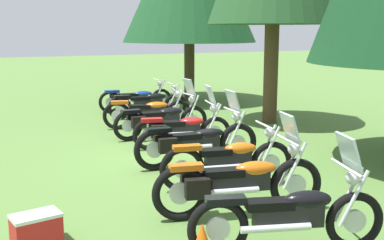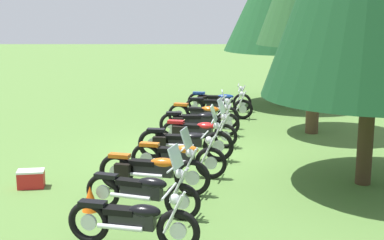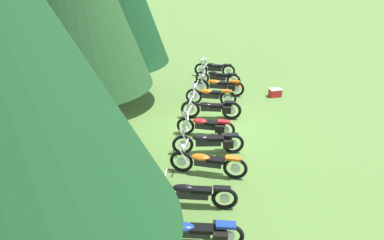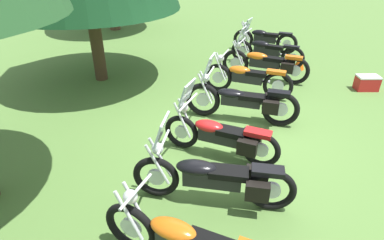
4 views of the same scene
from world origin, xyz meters
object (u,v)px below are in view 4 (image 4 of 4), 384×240
Objects in this scene: motorcycle_6 at (247,78)px; motorcycle_8 at (266,50)px; motorcycle_5 at (242,100)px; picnic_cooler at (367,83)px; motorcycle_7 at (266,63)px; motorcycle_9 at (264,39)px; motorcycle_3 at (214,177)px; traffic_cone at (300,61)px; motorcycle_4 at (221,135)px.

motorcycle_8 is at bearing -91.28° from motorcycle_6.
picnic_cooler is at bearing -138.93° from motorcycle_5.
motorcycle_9 is at bearing -77.93° from motorcycle_7.
motorcycle_3 is at bearing 99.10° from motorcycle_8.
motorcycle_7 is 2.62m from picnic_cooler.
motorcycle_6 is 4.53× the size of traffic_cone.
motorcycle_8 is 3.67× the size of picnic_cooler.
motorcycle_5 reaches higher than motorcycle_7.
motorcycle_3 is 2.56m from motorcycle_5.
motorcycle_6 is at bearing 142.45° from traffic_cone.
motorcycle_5 reaches higher than motorcycle_6.
motorcycle_5 is at bearing 123.14° from picnic_cooler.
motorcycle_8 reaches higher than motorcycle_9.
traffic_cone is at bearing 48.25° from picnic_cooler.
motorcycle_8 reaches higher than picnic_cooler.
motorcycle_6 is 1.01× the size of motorcycle_9.
motorcycle_9 is (1.38, -0.04, -0.02)m from motorcycle_8.
motorcycle_5 is 4.03× the size of picnic_cooler.
motorcycle_5 is 1.11× the size of motorcycle_9.
motorcycle_6 is at bearing -86.52° from motorcycle_5.
motorcycle_8 is at bearing 58.39° from picnic_cooler.
motorcycle_3 is 7.63m from motorcycle_9.
motorcycle_9 reaches higher than traffic_cone.
traffic_cone is at bearing 135.06° from motorcycle_9.
motorcycle_6 is 0.93× the size of motorcycle_7.
motorcycle_6 reaches higher than traffic_cone.
picnic_cooler is at bearing -172.28° from motorcycle_7.
traffic_cone is (-1.59, -0.98, -0.21)m from motorcycle_9.
motorcycle_9 is (7.55, -1.12, -0.02)m from motorcycle_3.
motorcycle_4 is 3.50× the size of picnic_cooler.
motorcycle_4 is 3.90m from motorcycle_7.
motorcycle_6 is 2.65m from traffic_cone.
motorcycle_3 is at bearing 142.19° from picnic_cooler.
motorcycle_5 is 1.33m from motorcycle_6.
motorcycle_3 reaches higher than motorcycle_8.
motorcycle_8 reaches higher than motorcycle_6.
traffic_cone is at bearing -172.75° from motorcycle_8.
motorcycle_3 is 5.86m from picnic_cooler.
motorcycle_9 is at bearing -90.41° from motorcycle_5.
motorcycle_5 is (1.37, -0.35, 0.03)m from motorcycle_4.
motorcycle_9 is at bearing 40.17° from picnic_cooler.
motorcycle_7 is at bearing -102.49° from motorcycle_6.
motorcycle_3 is at bearing 95.96° from motorcycle_6.
motorcycle_6 is at bearing -95.50° from motorcycle_3.
motorcycle_4 is at bearing 93.87° from motorcycle_9.
motorcycle_3 is 6.26m from motorcycle_8.
picnic_cooler is at bearing 143.71° from motorcycle_9.
motorcycle_8 is (2.30, -0.59, 0.01)m from motorcycle_6.
picnic_cooler is (3.46, -3.56, -0.26)m from motorcycle_4.
motorcycle_6 is at bearing -84.60° from motorcycle_4.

